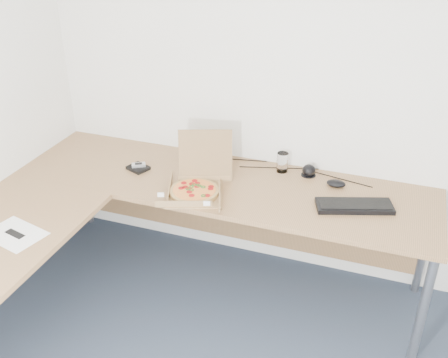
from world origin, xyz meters
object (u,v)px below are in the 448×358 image
at_px(pizza_box, 196,187).
at_px(drinking_glass, 282,162).
at_px(desk, 141,212).
at_px(keyboard, 354,206).
at_px(wallet, 138,168).

distance_m(pizza_box, drinking_glass, 0.58).
relative_size(desk, drinking_glass, 20.30).
relative_size(keyboard, wallet, 3.40).
distance_m(keyboard, wallet, 1.32).
height_order(desk, pizza_box, pizza_box).
bearing_deg(drinking_glass, desk, -132.69).
relative_size(desk, wallet, 20.67).
height_order(drinking_glass, wallet, drinking_glass).
height_order(pizza_box, wallet, pizza_box).
bearing_deg(drinking_glass, pizza_box, -133.18).
height_order(drinking_glass, keyboard, drinking_glass).
relative_size(pizza_box, drinking_glass, 2.95).
bearing_deg(pizza_box, desk, -151.87).
distance_m(drinking_glass, keyboard, 0.56).
bearing_deg(wallet, pizza_box, 3.37).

